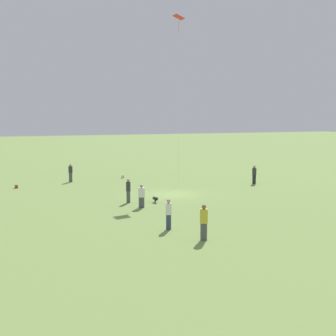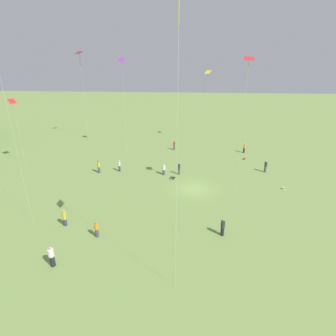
# 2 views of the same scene
# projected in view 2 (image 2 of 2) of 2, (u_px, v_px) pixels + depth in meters

# --- Properties ---
(ground_plane) EXTENTS (240.00, 240.00, 0.00)m
(ground_plane) POSITION_uv_depth(u_px,v_px,m) (194.00, 189.00, 34.00)
(ground_plane) COLOR #7A994C
(person_0) EXTENTS (0.45, 0.45, 1.74)m
(person_0) POSITION_uv_depth(u_px,v_px,m) (64.00, 218.00, 25.97)
(person_0) COLOR #333D5B
(person_0) RESTS_ON ground_plane
(person_1) EXTENTS (0.37, 0.37, 1.82)m
(person_1) POSITION_uv_depth(u_px,v_px,m) (244.00, 148.00, 47.27)
(person_1) COLOR #232328
(person_1) RESTS_ON ground_plane
(person_2) EXTENTS (0.41, 0.41, 1.84)m
(person_2) POSITION_uv_depth(u_px,v_px,m) (179.00, 168.00, 38.00)
(person_2) COLOR #4C4C51
(person_2) RESTS_ON ground_plane
(person_3) EXTENTS (0.61, 0.61, 1.69)m
(person_3) POSITION_uv_depth(u_px,v_px,m) (164.00, 169.00, 37.96)
(person_3) COLOR #4C4C51
(person_3) RESTS_ON ground_plane
(person_4) EXTENTS (0.64, 0.64, 1.85)m
(person_4) POSITION_uv_depth(u_px,v_px,m) (52.00, 257.00, 20.73)
(person_4) COLOR #232328
(person_4) RESTS_ON ground_plane
(person_5) EXTENTS (0.49, 0.49, 1.70)m
(person_5) POSITION_uv_depth(u_px,v_px,m) (174.00, 145.00, 48.89)
(person_5) COLOR #4C4C51
(person_5) RESTS_ON ground_plane
(person_6) EXTENTS (0.51, 0.51, 1.65)m
(person_6) POSITION_uv_depth(u_px,v_px,m) (97.00, 229.00, 24.28)
(person_6) COLOR #4C4C51
(person_6) RESTS_ON ground_plane
(person_7) EXTENTS (0.57, 0.57, 1.78)m
(person_7) POSITION_uv_depth(u_px,v_px,m) (223.00, 227.00, 24.46)
(person_7) COLOR #232328
(person_7) RESTS_ON ground_plane
(person_8) EXTENTS (0.55, 0.55, 1.92)m
(person_8) POSITION_uv_depth(u_px,v_px,m) (99.00, 167.00, 38.55)
(person_8) COLOR #4C4C51
(person_8) RESTS_ON ground_plane
(person_9) EXTENTS (0.46, 0.46, 1.80)m
(person_9) POSITION_uv_depth(u_px,v_px,m) (119.00, 166.00, 39.10)
(person_9) COLOR #333D5B
(person_9) RESTS_ON ground_plane
(person_10) EXTENTS (0.40, 0.40, 1.83)m
(person_10) POSITION_uv_depth(u_px,v_px,m) (266.00, 166.00, 38.81)
(person_10) COLOR #4C4C51
(person_10) RESTS_ON ground_plane
(kite_2) EXTENTS (1.66, 1.60, 17.30)m
(kite_2) POSITION_uv_depth(u_px,v_px,m) (79.00, 56.00, 49.46)
(kite_2) COLOR #E54C99
(kite_2) RESTS_ON ground_plane
(kite_3) EXTENTS (0.90, 0.96, 15.76)m
(kite_3) POSITION_uv_depth(u_px,v_px,m) (248.00, 67.00, 25.65)
(kite_3) COLOR red
(kite_3) RESTS_ON ground_plane
(kite_5) EXTENTS (1.34, 1.37, 13.92)m
(kite_5) POSITION_uv_depth(u_px,v_px,m) (208.00, 75.00, 48.84)
(kite_5) COLOR yellow
(kite_5) RESTS_ON ground_plane
(kite_6) EXTENTS (1.24, 1.17, 10.34)m
(kite_6) POSITION_uv_depth(u_px,v_px,m) (12.00, 103.00, 38.12)
(kite_6) COLOR red
(kite_6) RESTS_ON ground_plane
(kite_8) EXTENTS (0.91, 1.08, 16.08)m
(kite_8) POSITION_uv_depth(u_px,v_px,m) (122.00, 64.00, 43.13)
(kite_8) COLOR purple
(kite_8) RESTS_ON ground_plane
(dog_0) EXTENTS (0.24, 0.71, 0.45)m
(dog_0) POSITION_uv_depth(u_px,v_px,m) (173.00, 178.00, 36.54)
(dog_0) COLOR black
(dog_0) RESTS_ON ground_plane
(picnic_bag_0) EXTENTS (0.28, 0.31, 0.30)m
(picnic_bag_0) POSITION_uv_depth(u_px,v_px,m) (244.00, 159.00, 44.19)
(picnic_bag_0) COLOR #933833
(picnic_bag_0) RESTS_ON ground_plane
(picnic_bag_2) EXTENTS (0.35, 0.29, 0.31)m
(picnic_bag_2) POSITION_uv_depth(u_px,v_px,m) (284.00, 188.00, 33.75)
(picnic_bag_2) COLOR beige
(picnic_bag_2) RESTS_ON ground_plane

